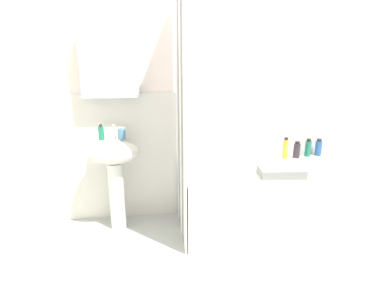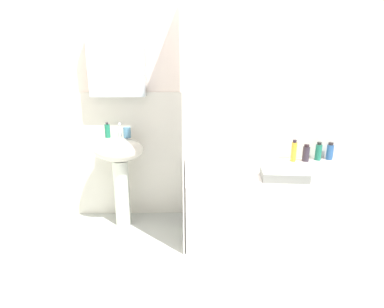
{
  "view_description": "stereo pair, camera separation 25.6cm",
  "coord_description": "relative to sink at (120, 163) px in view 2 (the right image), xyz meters",
  "views": [
    {
      "loc": [
        -0.71,
        -1.73,
        1.53
      ],
      "look_at": [
        -0.39,
        0.7,
        0.78
      ],
      "focal_mm": 30.67,
      "sensor_mm": 36.0,
      "label": 1
    },
    {
      "loc": [
        -0.46,
        -1.75,
        1.53
      ],
      "look_at": [
        -0.39,
        0.7,
        0.78
      ],
      "focal_mm": 30.67,
      "sensor_mm": 36.0,
      "label": 2
    }
  ],
  "objects": [
    {
      "name": "soap_dispenser",
      "position": [
        -0.1,
        0.05,
        0.28
      ],
      "size": [
        0.05,
        0.05,
        0.14
      ],
      "color": "#1C7957",
      "rests_on": "sink"
    },
    {
      "name": "ground_plane",
      "position": [
        1.03,
        -1.03,
        -0.62
      ],
      "size": [
        4.8,
        5.6,
        0.04
      ],
      "primitive_type": "cube",
      "color": "#B0B4B0"
    },
    {
      "name": "toothbrush_cup",
      "position": [
        0.07,
        0.04,
        0.26
      ],
      "size": [
        0.07,
        0.07,
        0.09
      ],
      "primitive_type": "cylinder",
      "color": "teal",
      "rests_on": "sink"
    },
    {
      "name": "wall_left_tiled",
      "position": [
        -0.54,
        -0.69,
        0.51
      ],
      "size": [
        0.07,
        1.81,
        2.4
      ],
      "color": "white",
      "rests_on": "ground_plane"
    },
    {
      "name": "lotion_bottle",
      "position": [
        1.95,
        0.14,
        0.05
      ],
      "size": [
        0.06,
        0.06,
        0.17
      ],
      "color": "#2B5A97",
      "rests_on": "bathtub"
    },
    {
      "name": "wall_back_tiled",
      "position": [
        0.97,
        0.23,
        0.53
      ],
      "size": [
        3.6,
        0.18,
        2.4
      ],
      "color": "white",
      "rests_on": "ground_plane"
    },
    {
      "name": "bathtub",
      "position": [
        1.31,
        -0.16,
        -0.32
      ],
      "size": [
        1.47,
        0.71,
        0.57
      ],
      "primitive_type": "cube",
      "color": "silver",
      "rests_on": "ground_plane"
    },
    {
      "name": "conditioner_bottle",
      "position": [
        1.7,
        0.09,
        0.04
      ],
      "size": [
        0.06,
        0.06,
        0.16
      ],
      "color": "#302833",
      "rests_on": "bathtub"
    },
    {
      "name": "shampoo_bottle",
      "position": [
        1.83,
        0.13,
        0.05
      ],
      "size": [
        0.06,
        0.06,
        0.17
      ],
      "color": "#1D7357",
      "rests_on": "bathtub"
    },
    {
      "name": "faucet",
      "position": [
        -0.0,
        0.08,
        0.28
      ],
      "size": [
        0.03,
        0.12,
        0.12
      ],
      "color": "silver",
      "rests_on": "sink"
    },
    {
      "name": "sink",
      "position": [
        0.0,
        0.0,
        0.0
      ],
      "size": [
        0.44,
        0.34,
        0.82
      ],
      "color": "silver",
      "rests_on": "ground_plane"
    },
    {
      "name": "towel_folded",
      "position": [
        1.37,
        -0.35,
        0.0
      ],
      "size": [
        0.38,
        0.26,
        0.07
      ],
      "primitive_type": "cube",
      "rotation": [
        0.0,
        0.0,
        -0.1
      ],
      "color": "gray",
      "rests_on": "bathtub"
    },
    {
      "name": "body_wash_bottle",
      "position": [
        1.59,
        0.09,
        0.07
      ],
      "size": [
        0.05,
        0.05,
        0.2
      ],
      "color": "gold",
      "rests_on": "bathtub"
    },
    {
      "name": "shower_curtain",
      "position": [
        0.57,
        -0.16,
        0.4
      ],
      "size": [
        0.01,
        0.71,
        2.0
      ],
      "color": "white",
      "rests_on": "ground_plane"
    }
  ]
}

